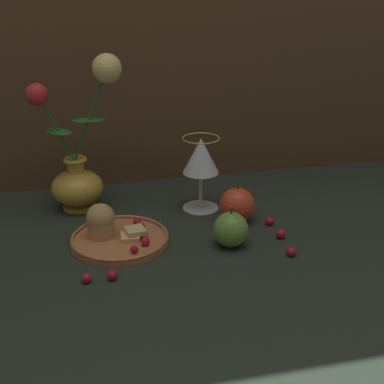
{
  "coord_description": "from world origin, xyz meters",
  "views": [
    {
      "loc": [
        -0.14,
        -0.94,
        0.5
      ],
      "look_at": [
        0.07,
        -0.02,
        0.1
      ],
      "focal_mm": 50.0,
      "sensor_mm": 36.0,
      "label": 1
    }
  ],
  "objects_px": {
    "vase": "(79,163)",
    "plate_with_pastries": "(115,233)",
    "wine_glass": "(201,159)",
    "apple_beside_vase": "(237,205)",
    "apple_near_glass": "(231,230)"
  },
  "relations": [
    {
      "from": "plate_with_pastries",
      "to": "wine_glass",
      "type": "relative_size",
      "value": 1.16
    },
    {
      "from": "apple_beside_vase",
      "to": "apple_near_glass",
      "type": "height_order",
      "value": "apple_beside_vase"
    },
    {
      "from": "vase",
      "to": "wine_glass",
      "type": "relative_size",
      "value": 2.05
    },
    {
      "from": "wine_glass",
      "to": "apple_beside_vase",
      "type": "bearing_deg",
      "value": -54.44
    },
    {
      "from": "apple_beside_vase",
      "to": "apple_near_glass",
      "type": "bearing_deg",
      "value": -114.02
    },
    {
      "from": "vase",
      "to": "wine_glass",
      "type": "bearing_deg",
      "value": -13.44
    },
    {
      "from": "plate_with_pastries",
      "to": "wine_glass",
      "type": "height_order",
      "value": "wine_glass"
    },
    {
      "from": "vase",
      "to": "plate_with_pastries",
      "type": "relative_size",
      "value": 1.76
    },
    {
      "from": "apple_beside_vase",
      "to": "apple_near_glass",
      "type": "distance_m",
      "value": 0.11
    },
    {
      "from": "vase",
      "to": "plate_with_pastries",
      "type": "distance_m",
      "value": 0.21
    },
    {
      "from": "plate_with_pastries",
      "to": "wine_glass",
      "type": "xyz_separation_m",
      "value": [
        0.2,
        0.12,
        0.1
      ]
    },
    {
      "from": "apple_near_glass",
      "to": "wine_glass",
      "type": "bearing_deg",
      "value": 94.64
    },
    {
      "from": "apple_beside_vase",
      "to": "vase",
      "type": "bearing_deg",
      "value": 155.51
    },
    {
      "from": "plate_with_pastries",
      "to": "apple_near_glass",
      "type": "bearing_deg",
      "value": -16.69
    },
    {
      "from": "wine_glass",
      "to": "apple_beside_vase",
      "type": "xyz_separation_m",
      "value": [
        0.06,
        -0.08,
        -0.08
      ]
    }
  ]
}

